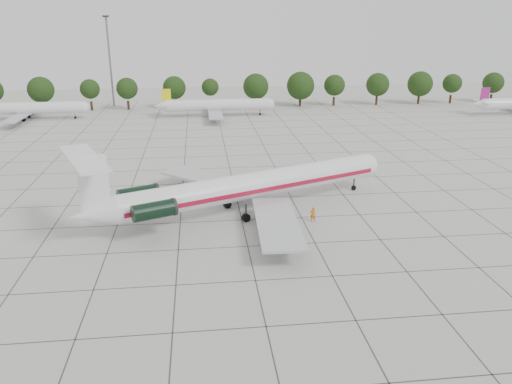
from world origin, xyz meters
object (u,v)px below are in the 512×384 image
(ground_crew, at_px, (313,214))
(bg_airliner_c, at_px, (217,105))
(main_airliner, at_px, (241,187))
(bg_airliner_b, at_px, (28,108))
(floodlight_mast, at_px, (110,56))

(ground_crew, relative_size, bg_airliner_c, 0.07)
(main_airliner, distance_m, bg_airliner_c, 69.95)
(main_airliner, relative_size, bg_airliner_b, 1.55)
(bg_airliner_b, bearing_deg, bg_airliner_c, -0.93)
(bg_airliner_b, height_order, bg_airliner_c, same)
(ground_crew, bearing_deg, bg_airliner_c, -81.18)
(floodlight_mast, bearing_deg, bg_airliner_c, -33.40)
(ground_crew, relative_size, floodlight_mast, 0.08)
(main_airliner, xyz_separation_m, ground_crew, (9.11, -3.80, -2.78))
(bg_airliner_c, bearing_deg, ground_crew, -82.85)
(bg_airliner_b, distance_m, bg_airliner_c, 48.42)
(main_airliner, bearing_deg, bg_airliner_c, 67.47)
(ground_crew, xyz_separation_m, floodlight_mast, (-39.19, 93.48, 13.29))
(ground_crew, height_order, bg_airliner_c, bg_airliner_c)
(floodlight_mast, bearing_deg, bg_airliner_b, -134.25)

